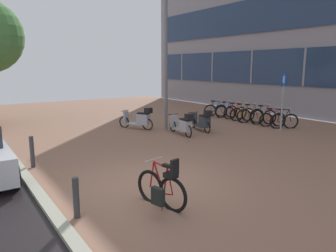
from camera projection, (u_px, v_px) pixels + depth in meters
ground at (193, 173)px, 8.65m from camera, size 21.00×40.00×0.13m
bicycle_foreground at (162, 189)px, 6.40m from camera, size 0.57×1.32×1.09m
bicycle_rack_00 at (284, 121)px, 14.63m from camera, size 1.17×0.79×0.99m
bicycle_rack_01 at (272, 119)px, 15.15m from camera, size 1.22×0.66×0.95m
bicycle_rack_02 at (263, 117)px, 15.72m from camera, size 1.36×0.60×1.03m
bicycle_rack_03 at (250, 116)px, 16.12m from camera, size 1.28×0.77×1.03m
bicycle_rack_04 at (242, 114)px, 16.69m from camera, size 1.19×0.73×0.99m
bicycle_rack_05 at (235, 113)px, 17.29m from camera, size 1.30×0.57×0.96m
bicycle_rack_06 at (226, 111)px, 17.79m from camera, size 1.25×0.57×0.97m
bicycle_rack_07 at (216, 110)px, 18.18m from camera, size 1.17×0.77×0.98m
scooter_near at (183, 125)px, 13.15m from camera, size 0.59×1.85×0.98m
scooter_mid at (203, 121)px, 13.99m from camera, size 0.66×1.78×1.00m
scooter_far at (140, 119)px, 14.45m from camera, size 1.02×1.64×1.03m
parking_sign at (283, 97)px, 13.25m from camera, size 0.40×0.07×2.50m
lamp_post at (166, 48)px, 13.83m from camera, size 0.20×0.52×6.49m
bollard_near at (76, 198)px, 5.95m from camera, size 0.12×0.12×0.79m
bollard_far at (32, 152)px, 8.96m from camera, size 0.12×0.12×0.90m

